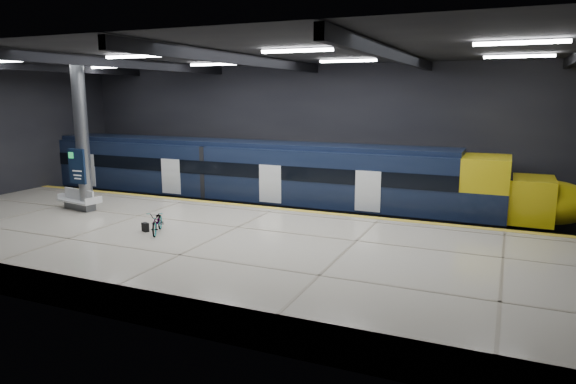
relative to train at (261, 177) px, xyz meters
The scene contains 10 objects.
ground 6.25m from the train, 68.75° to the right, with size 30.00×30.00×0.00m, color black.
room_shell 6.94m from the train, 68.75° to the right, with size 30.10×16.10×8.05m.
platform 8.41m from the train, 75.03° to the right, with size 30.00×11.00×1.10m, color beige.
safety_strip 3.61m from the train, 52.10° to the right, with size 30.00×0.40×0.01m, color gold.
rails 2.91m from the train, ahead, with size 30.00×1.52×0.16m.
train is the anchor object (origin of this frame).
bench 9.07m from the train, 133.49° to the right, with size 2.31×1.28×0.96m.
bicycle 8.57m from the train, 91.68° to the right, with size 0.60×1.71×0.90m, color #99999E.
pannier_bag 8.63m from the train, 95.68° to the right, with size 0.30×0.18×0.35m, color black.
info_column 9.09m from the train, 131.94° to the right, with size 0.90×0.78×6.90m.
Camera 1 is at (9.93, -18.74, 6.43)m, focal length 32.00 mm.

